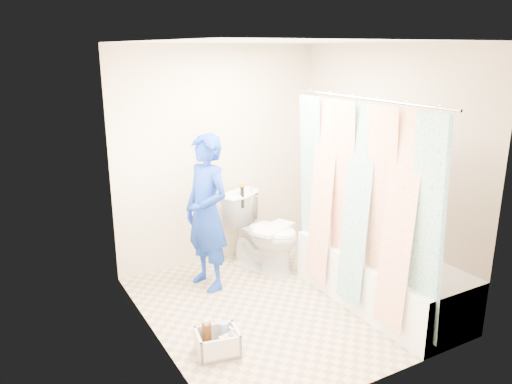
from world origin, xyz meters
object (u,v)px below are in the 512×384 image
cleaning_caddy (219,343)px  toilet (264,232)px  plumber (207,213)px  bathtub (381,277)px

cleaning_caddy → toilet: bearing=58.7°
toilet → plumber: 0.80m
bathtub → cleaning_caddy: (-1.70, 0.00, -0.18)m
plumber → cleaning_caddy: bearing=-33.0°
toilet → cleaning_caddy: 1.69m
bathtub → cleaning_caddy: bathtub is taller
bathtub → plumber: bearing=138.3°
bathtub → plumber: size_ratio=1.11×
cleaning_caddy → plumber: bearing=81.0°
plumber → bathtub: bearing=35.7°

